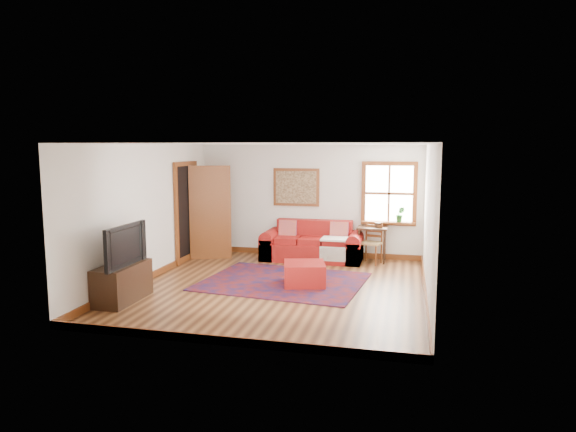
% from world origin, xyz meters
% --- Properties ---
extents(ground, '(5.50, 5.50, 0.00)m').
position_xyz_m(ground, '(0.00, 0.00, 0.00)').
color(ground, '#442412').
rests_on(ground, ground).
extents(room_envelope, '(5.04, 5.54, 2.52)m').
position_xyz_m(room_envelope, '(0.00, 0.02, 1.65)').
color(room_envelope, silver).
rests_on(room_envelope, ground).
extents(window, '(1.18, 0.20, 1.38)m').
position_xyz_m(window, '(1.78, 2.70, 1.31)').
color(window, white).
rests_on(window, ground).
extents(doorway, '(0.89, 1.08, 2.14)m').
position_xyz_m(doorway, '(-2.21, 1.78, 1.07)').
color(doorway, black).
rests_on(doorway, ground).
extents(framed_artwork, '(1.05, 0.07, 0.85)m').
position_xyz_m(framed_artwork, '(-0.30, 2.71, 1.55)').
color(framed_artwork, brown).
rests_on(framed_artwork, ground).
extents(persian_rug, '(3.07, 2.56, 0.02)m').
position_xyz_m(persian_rug, '(-0.02, 0.36, 0.01)').
color(persian_rug, '#60120D').
rests_on(persian_rug, ground).
extents(red_leather_sofa, '(2.16, 0.89, 0.85)m').
position_xyz_m(red_leather_sofa, '(0.15, 2.33, 0.28)').
color(red_leather_sofa, maroon).
rests_on(red_leather_sofa, ground).
extents(red_ottoman, '(0.87, 0.87, 0.41)m').
position_xyz_m(red_ottoman, '(0.40, 0.23, 0.20)').
color(red_ottoman, maroon).
rests_on(red_ottoman, ground).
extents(side_table, '(0.63, 0.47, 0.75)m').
position_xyz_m(side_table, '(1.43, 2.42, 0.63)').
color(side_table, '#311C10').
rests_on(side_table, ground).
extents(ladder_back_chair, '(0.50, 0.49, 0.87)m').
position_xyz_m(ladder_back_chair, '(1.44, 2.30, 0.47)').
color(ladder_back_chair, tan).
rests_on(ladder_back_chair, ground).
extents(media_cabinet, '(0.49, 1.09, 0.60)m').
position_xyz_m(media_cabinet, '(-2.24, -1.36, 0.30)').
color(media_cabinet, '#311C10').
rests_on(media_cabinet, ground).
extents(television, '(0.15, 1.14, 0.66)m').
position_xyz_m(television, '(-2.22, -1.43, 0.92)').
color(television, black).
rests_on(television, media_cabinet).
extents(candle_hurricane, '(0.12, 0.12, 0.18)m').
position_xyz_m(candle_hurricane, '(-2.19, -0.99, 0.68)').
color(candle_hurricane, silver).
rests_on(candle_hurricane, media_cabinet).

